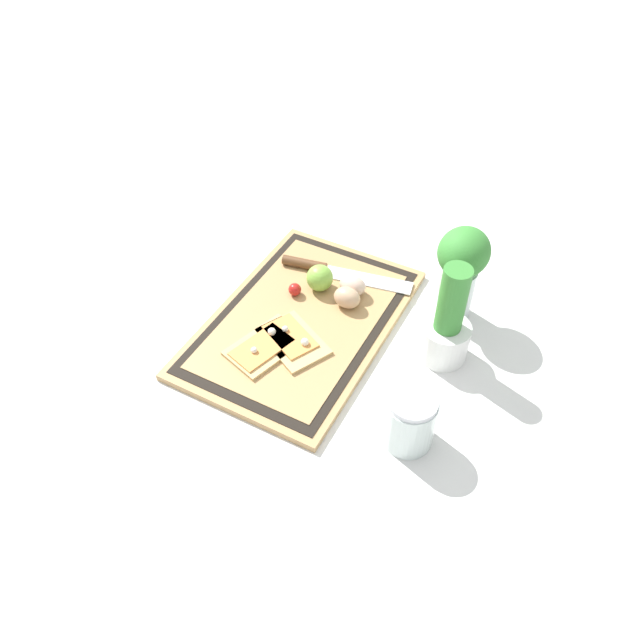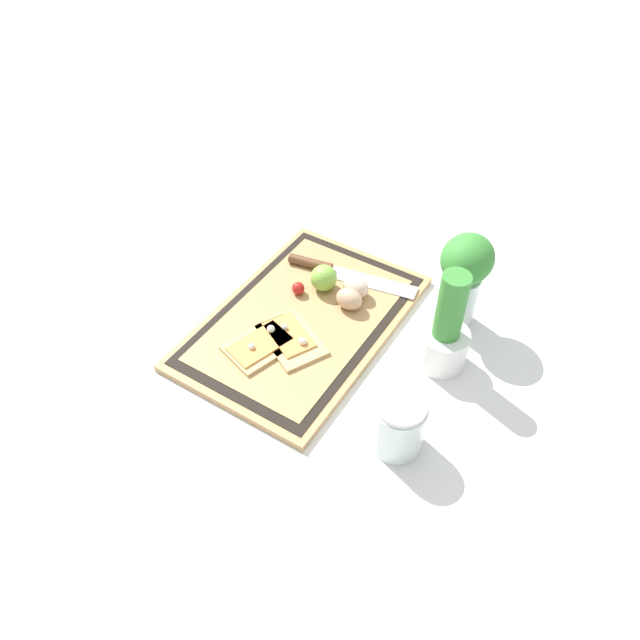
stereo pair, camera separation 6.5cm
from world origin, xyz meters
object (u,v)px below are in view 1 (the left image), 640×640
lime (320,278)px  pizza_slice_near (265,346)px  herb_glass (461,267)px  sauce_jar (409,422)px  egg_brown (347,298)px  pizza_slice_far (293,340)px  cherry_tomato_red (295,289)px  knife (325,269)px  herb_pot (447,328)px  egg_pink (353,286)px

lime → pizza_slice_near: bearing=-3.4°
herb_glass → sauce_jar: bearing=6.3°
egg_brown → pizza_slice_far: bearing=-18.5°
egg_brown → cherry_tomato_red: size_ratio=2.10×
knife → herb_pot: (0.09, 0.31, 0.05)m
egg_brown → sauce_jar: bearing=44.9°
pizza_slice_near → lime: 0.21m
sauce_jar → cherry_tomato_red: bearing=-121.7°
knife → lime: 0.06m
egg_pink → lime: size_ratio=1.00×
herb_glass → egg_pink: bearing=-73.2°
lime → herb_pot: (0.04, 0.30, 0.03)m
pizza_slice_near → lime: bearing=176.6°
herb_glass → lime: bearing=-73.8°
pizza_slice_far → herb_pot: (-0.12, 0.27, 0.05)m
knife → egg_brown: egg_brown is taller
knife → egg_pink: (0.04, 0.08, 0.01)m
lime → egg_brown: bearing=74.5°
pizza_slice_far → sauce_jar: 0.30m
knife → sauce_jar: (0.31, 0.33, 0.02)m
pizza_slice_near → sauce_jar: bearing=80.7°
egg_brown → pizza_slice_near: bearing=-25.6°
egg_brown → lime: size_ratio=1.00×
cherry_tomato_red → sauce_jar: size_ratio=0.24×
sauce_jar → herb_glass: 0.35m
pizza_slice_near → knife: pizza_slice_near is taller
pizza_slice_near → knife: 0.26m
pizza_slice_far → herb_pot: herb_pot is taller
egg_pink → cherry_tomato_red: egg_pink is taller
pizza_slice_near → sauce_jar: sauce_jar is taller
knife → herb_glass: (-0.03, 0.29, 0.10)m
egg_pink → herb_pot: size_ratio=0.26×
pizza_slice_near → egg_pink: bearing=159.8°
knife → cherry_tomato_red: (0.10, -0.02, 0.01)m
sauce_jar → herb_glass: bearing=-173.7°
knife → sauce_jar: size_ratio=2.61×
knife → herb_pot: bearing=73.0°
egg_pink → lime: bearing=-75.7°
herb_pot → lime: bearing=-98.1°
herb_pot → sauce_jar: 0.22m
knife → cherry_tomato_red: 0.10m
lime → knife: bearing=-163.9°
herb_pot → pizza_slice_near: bearing=-62.3°
lime → herb_glass: herb_glass is taller
knife → lime: bearing=16.1°
lime → herb_glass: bearing=106.2°
egg_brown → egg_pink: size_ratio=1.00×
pizza_slice_far → egg_brown: (-0.14, 0.05, 0.02)m
cherry_tomato_red → herb_glass: bearing=111.4°
knife → herb_pot: size_ratio=1.33×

